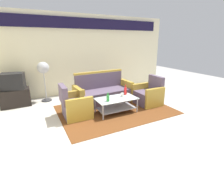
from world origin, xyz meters
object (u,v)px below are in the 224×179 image
Objects in this scene: bottle_green at (108,98)px; bottle_red at (125,91)px; couch at (103,93)px; armchair_right at (148,95)px; cup at (122,95)px; television at (13,81)px; pedestal_fan at (43,70)px; armchair_left at (75,106)px; tv_stand at (16,97)px; coffee_table at (116,103)px.

bottle_red reaches higher than bottle_green.
armchair_right is at bearing 144.98° from couch.
armchair_right reaches higher than cup.
pedestal_fan reaches higher than television.
pedestal_fan is (-1.28, 1.97, 0.52)m from bottle_green.
television is at bearing -137.49° from armchair_left.
pedestal_fan reaches higher than armchair_left.
cup is at bearing -147.11° from bottle_red.
television is at bearing 149.46° from bottle_red.
bottle_red is at bearing 159.23° from television.
cup is 3.21m from television.
bottle_red reaches higher than tv_stand.
pedestal_fan reaches higher than armchair_right.
pedestal_fan reaches higher than couch.
tv_stand is at bearing 138.06° from bottle_green.
television is (-2.44, 1.82, 0.49)m from coffee_table.
armchair_left is at bearing -48.28° from tv_stand.
cup reaches higher than coffee_table.
coffee_table is at bearing -36.79° from tv_stand.
couch is at bearing 57.28° from armchair_right.
armchair_left is 0.67× the size of pedestal_fan.
bottle_red is (0.38, 0.16, 0.25)m from coffee_table.
pedestal_fan reaches higher than cup.
armchair_right is (1.19, -0.75, -0.03)m from couch.
cup is at bearing -45.23° from pedestal_fan.
television is 0.53× the size of pedestal_fan.
cup is at bearing 14.47° from coffee_table.
pedestal_fan is at bearing -167.06° from television.
tv_stand is 1.14m from pedestal_fan.
cup is 0.12× the size of tv_stand.
armchair_right reaches higher than bottle_red.
armchair_left is at bearing 170.41° from cup.
bottle_red is (0.68, 0.26, 0.02)m from bottle_green.
television is at bearing 80.23° from tv_stand.
bottle_red is 2.93× the size of cup.
television reaches higher than bottle_green.
armchair_left is 0.87m from bottle_green.
television reaches higher than couch.
armchair_right reaches higher than coffee_table.
armchair_right is 1.06× the size of tv_stand.
armchair_right is 8.50× the size of cup.
armchair_left is at bearing 141.44° from television.
armchair_left is 1.46m from bottle_red.
bottle_red is (0.38, -0.70, 0.21)m from couch.
armchair_right is 4.04m from television.
coffee_table is at bearing 76.32° from armchair_left.
armchair_left reaches higher than coffee_table.
cup is at bearing -33.56° from tv_stand.
television is at bearing -176.84° from pedestal_fan.
tv_stand is (-3.63, 1.71, -0.03)m from armchair_right.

